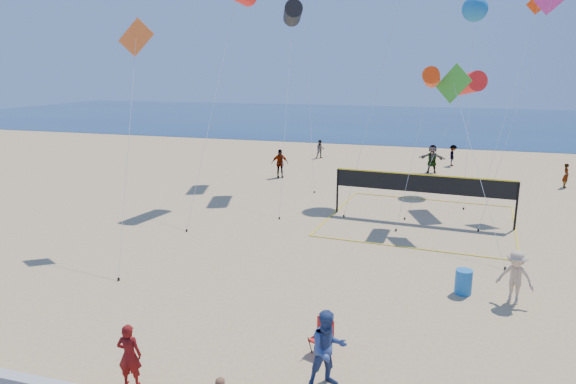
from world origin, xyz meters
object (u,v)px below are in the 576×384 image
(woman, at_px, (129,355))
(camp_chair, at_px, (323,335))
(volleyball_net, at_px, (422,189))
(trash_barrel, at_px, (463,282))

(woman, relative_size, camp_chair, 1.50)
(woman, relative_size, volleyball_net, 0.17)
(camp_chair, height_order, trash_barrel, camp_chair)
(woman, height_order, volleyball_net, volleyball_net)
(camp_chair, relative_size, volleyball_net, 0.11)
(woman, bearing_deg, volleyball_net, -121.96)
(volleyball_net, bearing_deg, camp_chair, -93.88)
(woman, xyz_separation_m, camp_chair, (3.90, 2.59, -0.25))
(trash_barrel, xyz_separation_m, volleyball_net, (-1.68, 7.97, 1.13))
(camp_chair, distance_m, volleyball_net, 12.89)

